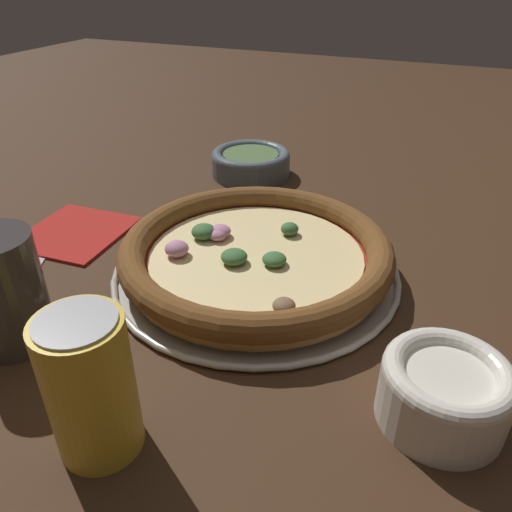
# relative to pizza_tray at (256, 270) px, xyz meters

# --- Properties ---
(ground_plane) EXTENTS (3.00, 3.00, 0.00)m
(ground_plane) POSITION_rel_pizza_tray_xyz_m (0.00, 0.00, -0.00)
(ground_plane) COLOR #3D2616
(pizza_tray) EXTENTS (0.35, 0.35, 0.01)m
(pizza_tray) POSITION_rel_pizza_tray_xyz_m (0.00, 0.00, 0.00)
(pizza_tray) COLOR #B7B2A8
(pizza_tray) RESTS_ON ground_plane
(pizza) EXTENTS (0.33, 0.33, 0.04)m
(pizza) POSITION_rel_pizza_tray_xyz_m (0.00, 0.00, 0.02)
(pizza) COLOR #BC7F42
(pizza) RESTS_ON pizza_tray
(bowl_near) EXTENTS (0.11, 0.11, 0.06)m
(bowl_near) POSITION_rel_pizza_tray_xyz_m (-0.23, 0.14, 0.03)
(bowl_near) COLOR silver
(bowl_near) RESTS_ON ground_plane
(bowl_far) EXTENTS (0.14, 0.14, 0.04)m
(bowl_far) POSITION_rel_pizza_tray_xyz_m (0.13, -0.29, 0.02)
(bowl_far) COLOR slate
(bowl_far) RESTS_ON ground_plane
(drinking_cup) EXTENTS (0.08, 0.08, 0.12)m
(drinking_cup) POSITION_rel_pizza_tray_xyz_m (0.17, 0.21, 0.06)
(drinking_cup) COLOR #383333
(drinking_cup) RESTS_ON ground_plane
(napkin) EXTENTS (0.14, 0.15, 0.01)m
(napkin) POSITION_rel_pizza_tray_xyz_m (0.27, 0.01, -0.00)
(napkin) COLOR #B2231E
(napkin) RESTS_ON ground_plane
(fork) EXTENTS (0.09, 0.16, 0.00)m
(fork) POSITION_rel_pizza_tray_xyz_m (0.29, 0.04, -0.00)
(fork) COLOR #B7B7BC
(fork) RESTS_ON ground_plane
(beverage_can) EXTENTS (0.07, 0.07, 0.12)m
(beverage_can) POSITION_rel_pizza_tray_xyz_m (0.02, 0.28, 0.06)
(beverage_can) COLOR gold
(beverage_can) RESTS_ON ground_plane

